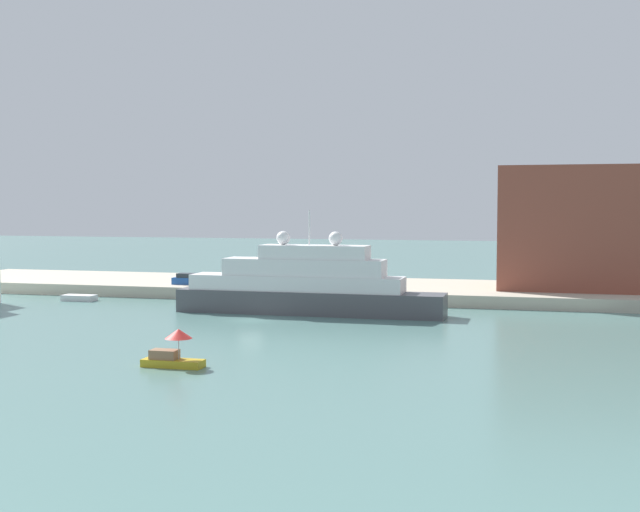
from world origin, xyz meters
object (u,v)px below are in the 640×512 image
at_px(large_yacht, 306,286).
at_px(parked_car, 189,280).
at_px(small_motorboat, 173,352).
at_px(mooring_bollard, 279,287).
at_px(work_barge, 79,298).
at_px(person_figure, 224,279).
at_px(harbor_building, 576,228).

distance_m(large_yacht, parked_car, 24.20).
xyz_separation_m(small_motorboat, parked_car, (-18.74, 44.87, 0.95)).
xyz_separation_m(large_yacht, mooring_bollard, (-6.34, 10.34, -1.19)).
bearing_deg(work_barge, small_motorboat, -50.60).
bearing_deg(large_yacht, person_figure, 135.68).
height_order(large_yacht, small_motorboat, large_yacht).
relative_size(large_yacht, parked_car, 7.04).
height_order(large_yacht, parked_car, large_yacht).
distance_m(large_yacht, mooring_bollard, 12.19).
height_order(parked_car, person_figure, person_figure).
bearing_deg(parked_car, large_yacht, -34.69).
distance_m(work_barge, mooring_bollard, 24.89).
xyz_separation_m(small_motorboat, harbor_building, (29.94, 51.94, 7.87)).
bearing_deg(parked_car, person_figure, 18.96).
relative_size(large_yacht, small_motorboat, 6.45).
distance_m(small_motorboat, person_figure, 48.56).
xyz_separation_m(harbor_building, mooring_bollard, (-35.13, -10.48, -7.22)).
bearing_deg(mooring_bollard, small_motorboat, -82.86).
bearing_deg(work_barge, parked_car, 40.53).
bearing_deg(large_yacht, small_motorboat, -92.11).
distance_m(work_barge, harbor_building, 62.10).
xyz_separation_m(work_barge, mooring_bollard, (24.19, 5.69, 1.44)).
distance_m(harbor_building, parked_car, 49.67).
bearing_deg(small_motorboat, mooring_bollard, 97.14).
height_order(small_motorboat, work_barge, small_motorboat).
distance_m(large_yacht, small_motorboat, 31.19).
bearing_deg(person_figure, large_yacht, -44.32).
bearing_deg(work_barge, mooring_bollard, 13.23).
relative_size(harbor_building, mooring_bollard, 27.60).
bearing_deg(parked_car, mooring_bollard, -14.16).
relative_size(small_motorboat, parked_car, 1.09).
bearing_deg(harbor_building, small_motorboat, -119.96).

